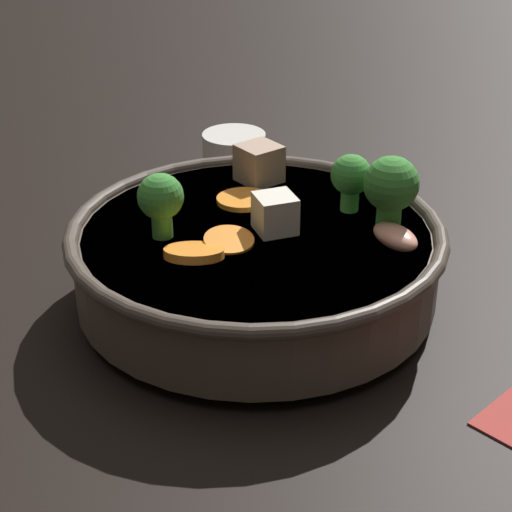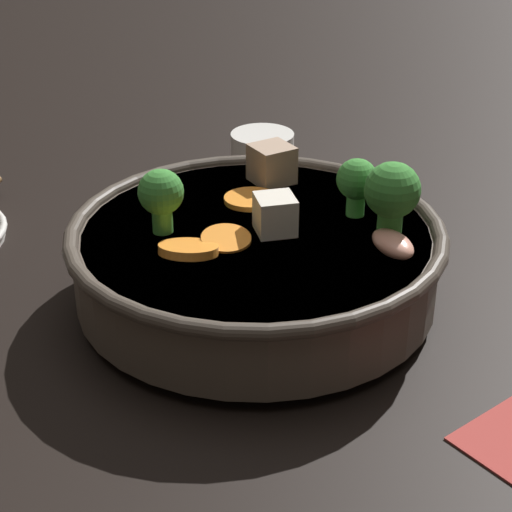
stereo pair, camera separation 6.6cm
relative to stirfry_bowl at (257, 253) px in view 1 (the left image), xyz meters
name	(u,v)px [view 1 (the left image)]	position (x,y,z in m)	size (l,w,h in m)	color
ground_plane	(256,303)	(0.00, 0.00, -0.04)	(3.00, 3.00, 0.00)	black
stirfry_bowl	(257,253)	(0.00, 0.00, 0.00)	(0.29, 0.29, 0.13)	#51473D
tea_cup	(234,154)	(0.12, 0.23, -0.02)	(0.07, 0.07, 0.05)	white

